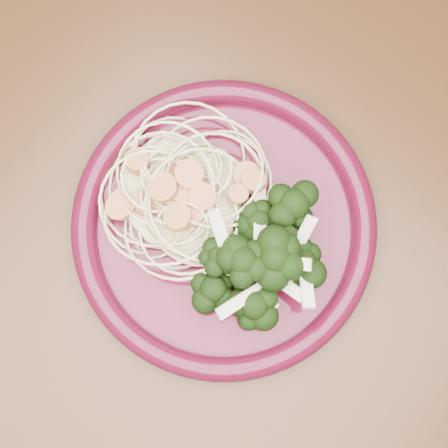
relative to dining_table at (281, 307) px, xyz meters
name	(u,v)px	position (x,y,z in m)	size (l,w,h in m)	color
dining_table	(281,307)	(0.00, 0.00, 0.00)	(1.20, 0.80, 0.75)	#472814
dinner_plate	(224,226)	(-0.10, 0.02, 0.11)	(0.30, 0.30, 0.03)	#4B0B20
spaghetti_pile	(184,193)	(-0.15, 0.02, 0.12)	(0.14, 0.12, 0.03)	beige
scallop_cluster	(181,183)	(-0.15, 0.02, 0.16)	(0.14, 0.14, 0.05)	#C87F48
broccoli_pile	(275,261)	(-0.04, 0.02, 0.13)	(0.10, 0.17, 0.06)	black
onion_garnish	(278,256)	(-0.04, 0.02, 0.17)	(0.07, 0.11, 0.06)	#EDE8C7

